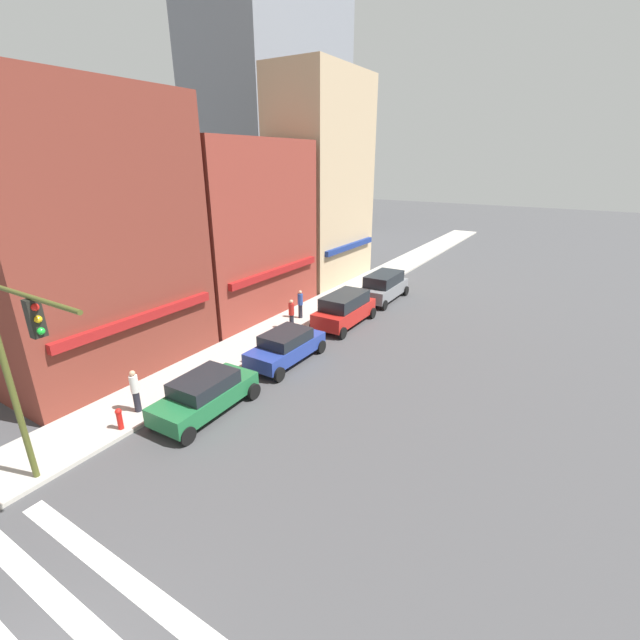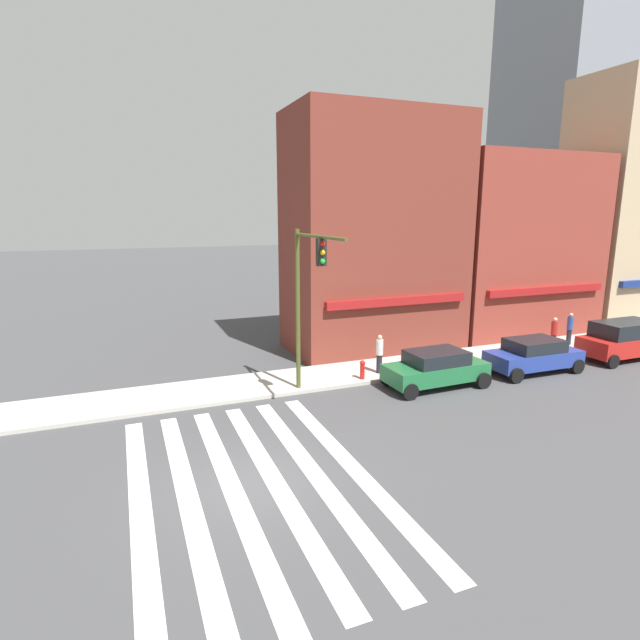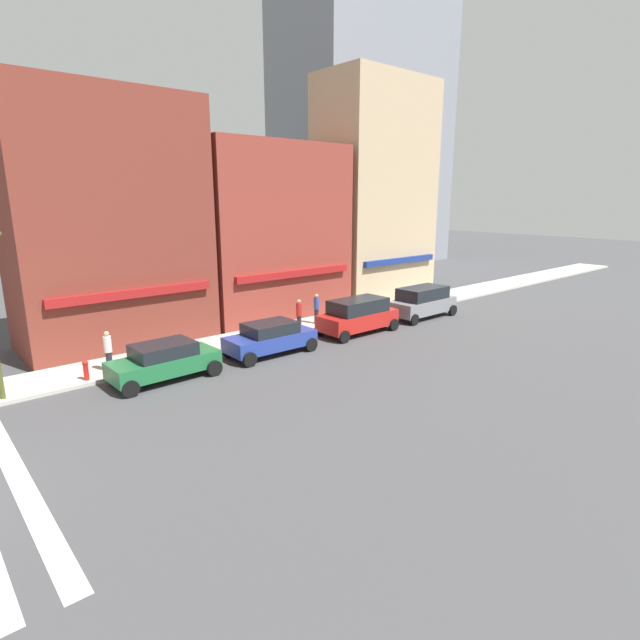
{
  "view_description": "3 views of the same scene",
  "coord_description": "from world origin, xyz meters",
  "px_view_note": "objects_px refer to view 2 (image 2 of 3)",
  "views": [
    {
      "loc": [
        -0.89,
        -6.83,
        9.45
      ],
      "look_at": [
        17.64,
        4.7,
        1.2
      ],
      "focal_mm": 24.0,
      "sensor_mm": 36.0,
      "label": 1
    },
    {
      "loc": [
        -2.9,
        -12.2,
        7.25
      ],
      "look_at": [
        3.58,
        4.0,
        3.5
      ],
      "focal_mm": 28.0,
      "sensor_mm": 36.0,
      "label": 2
    },
    {
      "loc": [
        1.22,
        -14.34,
        7.41
      ],
      "look_at": [
        17.64,
        4.7,
        1.2
      ],
      "focal_mm": 28.0,
      "sensor_mm": 36.0,
      "label": 3
    }
  ],
  "objects_px": {
    "sedan_blue": "(533,355)",
    "pedestrian_white_shirt": "(379,353)",
    "suv_red": "(625,339)",
    "pedestrian_blue_shirt": "(570,328)",
    "pedestrian_red_jacket": "(554,333)",
    "fire_hydrant": "(362,369)",
    "traffic_signal": "(307,287)",
    "sedan_green": "(436,368)"
  },
  "relations": [
    {
      "from": "pedestrian_blue_shirt",
      "to": "pedestrian_white_shirt",
      "type": "bearing_deg",
      "value": -28.84
    },
    {
      "from": "traffic_signal",
      "to": "fire_hydrant",
      "type": "bearing_deg",
      "value": 19.1
    },
    {
      "from": "sedan_green",
      "to": "pedestrian_red_jacket",
      "type": "bearing_deg",
      "value": 11.99
    },
    {
      "from": "traffic_signal",
      "to": "pedestrian_white_shirt",
      "type": "relative_size",
      "value": 3.76
    },
    {
      "from": "pedestrian_red_jacket",
      "to": "fire_hydrant",
      "type": "bearing_deg",
      "value": 171.59
    },
    {
      "from": "pedestrian_white_shirt",
      "to": "pedestrian_red_jacket",
      "type": "distance_m",
      "value": 10.31
    },
    {
      "from": "sedan_blue",
      "to": "pedestrian_white_shirt",
      "type": "bearing_deg",
      "value": 163.46
    },
    {
      "from": "pedestrian_blue_shirt",
      "to": "pedestrian_white_shirt",
      "type": "distance_m",
      "value": 12.1
    },
    {
      "from": "sedan_green",
      "to": "fire_hydrant",
      "type": "bearing_deg",
      "value": 145.27
    },
    {
      "from": "sedan_blue",
      "to": "pedestrian_white_shirt",
      "type": "distance_m",
      "value": 7.21
    },
    {
      "from": "sedan_blue",
      "to": "suv_red",
      "type": "distance_m",
      "value": 5.95
    },
    {
      "from": "suv_red",
      "to": "sedan_blue",
      "type": "bearing_deg",
      "value": 179.78
    },
    {
      "from": "suv_red",
      "to": "pedestrian_blue_shirt",
      "type": "height_order",
      "value": "suv_red"
    },
    {
      "from": "sedan_blue",
      "to": "suv_red",
      "type": "height_order",
      "value": "suv_red"
    },
    {
      "from": "traffic_signal",
      "to": "suv_red",
      "type": "distance_m",
      "value": 17.22
    },
    {
      "from": "pedestrian_white_shirt",
      "to": "sedan_blue",
      "type": "bearing_deg",
      "value": 93.86
    },
    {
      "from": "traffic_signal",
      "to": "sedan_blue",
      "type": "bearing_deg",
      "value": -3.56
    },
    {
      "from": "sedan_blue",
      "to": "pedestrian_red_jacket",
      "type": "height_order",
      "value": "pedestrian_red_jacket"
    },
    {
      "from": "sedan_blue",
      "to": "pedestrian_white_shirt",
      "type": "relative_size",
      "value": 2.51
    },
    {
      "from": "suv_red",
      "to": "pedestrian_red_jacket",
      "type": "height_order",
      "value": "suv_red"
    },
    {
      "from": "pedestrian_white_shirt",
      "to": "pedestrian_red_jacket",
      "type": "height_order",
      "value": "same"
    },
    {
      "from": "pedestrian_blue_shirt",
      "to": "pedestrian_red_jacket",
      "type": "xyz_separation_m",
      "value": [
        -1.78,
        -0.6,
        0.0
      ]
    },
    {
      "from": "pedestrian_white_shirt",
      "to": "fire_hydrant",
      "type": "height_order",
      "value": "pedestrian_white_shirt"
    },
    {
      "from": "sedan_green",
      "to": "suv_red",
      "type": "bearing_deg",
      "value": -1.6
    },
    {
      "from": "fire_hydrant",
      "to": "pedestrian_white_shirt",
      "type": "bearing_deg",
      "value": 23.96
    },
    {
      "from": "traffic_signal",
      "to": "sedan_blue",
      "type": "relative_size",
      "value": 1.5
    },
    {
      "from": "sedan_green",
      "to": "pedestrian_blue_shirt",
      "type": "relative_size",
      "value": 2.51
    },
    {
      "from": "suv_red",
      "to": "pedestrian_red_jacket",
      "type": "relative_size",
      "value": 2.66
    },
    {
      "from": "sedan_blue",
      "to": "pedestrian_white_shirt",
      "type": "xyz_separation_m",
      "value": [
        -6.86,
        2.19,
        0.23
      ]
    },
    {
      "from": "traffic_signal",
      "to": "pedestrian_red_jacket",
      "type": "xyz_separation_m",
      "value": [
        14.35,
        1.45,
        -3.44
      ]
    },
    {
      "from": "sedan_blue",
      "to": "pedestrian_blue_shirt",
      "type": "height_order",
      "value": "pedestrian_blue_shirt"
    },
    {
      "from": "pedestrian_blue_shirt",
      "to": "fire_hydrant",
      "type": "distance_m",
      "value": 13.23
    },
    {
      "from": "sedan_blue",
      "to": "fire_hydrant",
      "type": "relative_size",
      "value": 5.27
    },
    {
      "from": "sedan_green",
      "to": "fire_hydrant",
      "type": "xyz_separation_m",
      "value": [
        -2.61,
        1.7,
        -0.23
      ]
    },
    {
      "from": "pedestrian_blue_shirt",
      "to": "pedestrian_red_jacket",
      "type": "bearing_deg",
      "value": -12.83
    },
    {
      "from": "sedan_blue",
      "to": "suv_red",
      "type": "bearing_deg",
      "value": 1.12
    },
    {
      "from": "suv_red",
      "to": "fire_hydrant",
      "type": "bearing_deg",
      "value": 172.8
    },
    {
      "from": "pedestrian_red_jacket",
      "to": "sedan_green",
      "type": "bearing_deg",
      "value": -176.96
    },
    {
      "from": "sedan_blue",
      "to": "pedestrian_white_shirt",
      "type": "height_order",
      "value": "pedestrian_white_shirt"
    },
    {
      "from": "traffic_signal",
      "to": "pedestrian_white_shirt",
      "type": "bearing_deg",
      "value": 20.45
    },
    {
      "from": "sedan_green",
      "to": "pedestrian_blue_shirt",
      "type": "bearing_deg",
      "value": 12.84
    },
    {
      "from": "pedestrian_white_shirt",
      "to": "pedestrian_red_jacket",
      "type": "bearing_deg",
      "value": 111.2
    }
  ]
}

